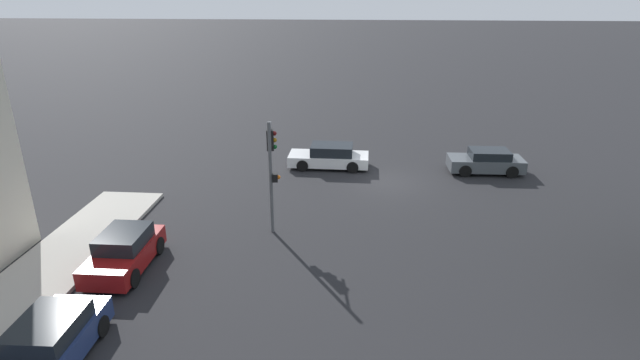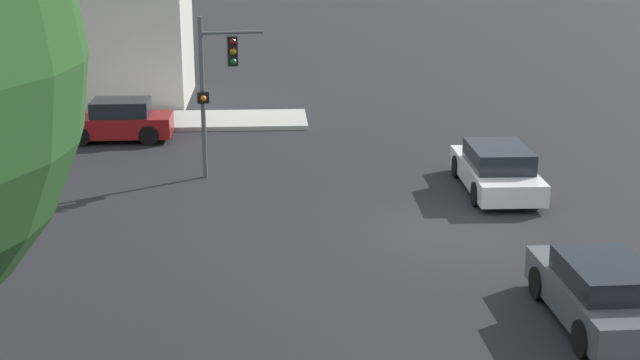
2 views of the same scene
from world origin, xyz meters
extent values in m
plane|color=black|center=(0.00, 0.00, 0.00)|extent=(300.00, 300.00, 0.00)
cylinder|color=#515456|center=(5.33, 6.52, 2.48)|extent=(0.14, 0.14, 4.96)
cylinder|color=#515456|center=(5.47, 5.59, 4.46)|extent=(0.37, 1.88, 0.10)
cube|color=black|center=(5.47, 5.59, 3.91)|extent=(0.34, 0.34, 0.90)
sphere|color=#590F0F|center=(5.28, 5.56, 4.21)|extent=(0.20, 0.20, 0.20)
sphere|color=#99660F|center=(5.28, 5.56, 3.91)|extent=(0.20, 0.20, 0.20)
sphere|color=#0F511E|center=(5.28, 5.56, 3.61)|extent=(0.20, 0.20, 0.20)
cube|color=black|center=(5.15, 6.50, 2.56)|extent=(0.27, 0.38, 0.35)
sphere|color=orange|center=(5.01, 6.48, 2.56)|extent=(0.18, 0.18, 0.18)
cube|color=#4C5156|center=(-5.70, -1.94, 0.54)|extent=(4.23, 1.83, 0.70)
cube|color=black|center=(-5.87, -1.94, 1.13)|extent=(2.22, 1.58, 0.47)
cylinder|color=black|center=(-4.41, -1.09, 0.35)|extent=(0.70, 0.23, 0.70)
cylinder|color=black|center=(-4.38, -2.73, 0.35)|extent=(0.70, 0.23, 0.70)
cylinder|color=black|center=(-7.02, -1.15, 0.35)|extent=(0.70, 0.23, 0.70)
cube|color=silver|center=(3.40, -2.15, 0.49)|extent=(4.74, 1.95, 0.61)
cube|color=black|center=(3.22, -2.14, 1.09)|extent=(2.48, 1.68, 0.59)
cylinder|color=black|center=(4.88, -1.30, 0.34)|extent=(0.69, 0.23, 0.68)
cylinder|color=black|center=(4.85, -3.05, 0.34)|extent=(0.69, 0.23, 0.68)
cylinder|color=black|center=(1.96, -1.25, 0.34)|extent=(0.69, 0.23, 0.68)
cylinder|color=black|center=(1.93, -2.99, 0.34)|extent=(0.69, 0.23, 0.68)
cube|color=maroon|center=(10.42, 10.00, 0.56)|extent=(1.82, 3.92, 0.73)
cube|color=black|center=(10.42, 9.85, 1.20)|extent=(1.59, 2.04, 0.56)
cylinder|color=black|center=(9.57, 11.21, 0.35)|extent=(0.22, 0.71, 0.71)
cylinder|color=black|center=(11.25, 11.22, 0.35)|extent=(0.22, 0.71, 0.71)
cylinder|color=black|center=(9.58, 8.79, 0.35)|extent=(0.22, 0.71, 0.71)
cylinder|color=black|center=(11.27, 8.80, 0.35)|extent=(0.22, 0.71, 0.71)
cylinder|color=black|center=(9.41, 13.88, 0.33)|extent=(0.24, 0.67, 0.66)
cylinder|color=black|center=(11.14, 13.93, 0.33)|extent=(0.24, 0.67, 0.66)
camera|label=1|loc=(1.72, 25.96, 10.03)|focal=28.00mm
camera|label=2|loc=(-21.50, 4.56, 7.70)|focal=50.00mm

